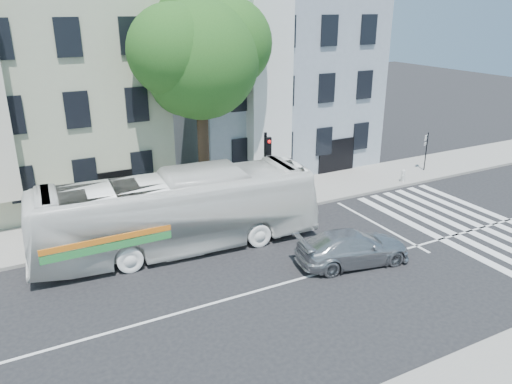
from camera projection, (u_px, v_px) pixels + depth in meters
ground at (290, 282)px, 19.06m from camera, size 120.00×120.00×0.00m
sidewalk_far at (209, 209)px, 25.67m from camera, size 80.00×4.00×0.15m
building_left at (34, 94)px, 26.53m from camera, size 12.00×10.00×11.00m
building_right at (264, 78)px, 32.63m from camera, size 12.00×10.00×11.00m
street_tree at (199, 52)px, 23.59m from camera, size 7.30×5.90×11.10m
bus at (178, 212)px, 21.15m from camera, size 3.68×12.36×3.40m
sedan at (353, 247)px, 20.25m from camera, size 2.71×5.00×1.38m
hedge at (141, 229)px, 22.36m from camera, size 8.44×2.96×0.70m
traffic_signal at (266, 164)px, 23.98m from camera, size 0.45×0.53×4.28m
fire_hydrant at (403, 175)px, 29.39m from camera, size 0.42×0.29×0.73m
far_sign_pole at (426, 146)px, 31.07m from camera, size 0.42×0.24×2.42m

